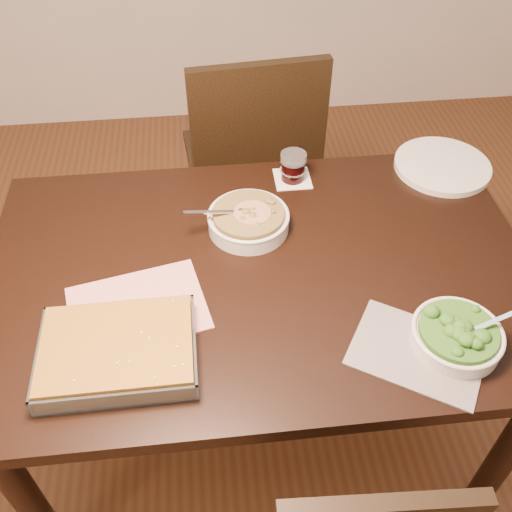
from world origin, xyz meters
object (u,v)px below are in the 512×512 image
dinner_plate (442,166)px  chair_far (252,157)px  wine_tumbler (293,166)px  broccoli_bowl (457,335)px  stew_bowl (248,220)px  table (261,293)px  baking_dish (118,351)px

dinner_plate → chair_far: 0.71m
wine_tumbler → broccoli_bowl: bearing=-67.0°
chair_far → broccoli_bowl: bearing=103.2°
stew_bowl → wine_tumbler: 0.25m
table → broccoli_bowl: size_ratio=6.06×
wine_tumbler → baking_dish: bearing=-128.6°
broccoli_bowl → dinner_plate: size_ratio=0.80×
table → wine_tumbler: 0.41m
broccoli_bowl → dinner_plate: bearing=73.1°
stew_bowl → baking_dish: size_ratio=0.72×
wine_tumbler → table: bearing=-111.0°
table → dinner_plate: size_ratio=4.84×
dinner_plate → baking_dish: bearing=-147.4°
table → stew_bowl: (-0.02, 0.16, 0.13)m
table → dinner_plate: bearing=31.0°
broccoli_bowl → wine_tumbler: bearing=113.0°
table → dinner_plate: 0.71m
wine_tumbler → dinner_plate: (0.46, 0.00, -0.04)m
table → chair_far: 0.77m
dinner_plate → stew_bowl: bearing=-161.6°
stew_bowl → broccoli_bowl: bearing=-45.7°
broccoli_bowl → baking_dish: size_ratio=0.68×
dinner_plate → wine_tumbler: bearing=-179.7°
broccoli_bowl → wine_tumbler: 0.69m
stew_bowl → dinner_plate: size_ratio=0.84×
dinner_plate → chair_far: size_ratio=0.29×
baking_dish → wine_tumbler: (0.48, 0.60, 0.02)m
table → broccoli_bowl: (0.41, -0.28, 0.12)m
broccoli_bowl → stew_bowl: bearing=134.3°
broccoli_bowl → chair_far: bearing=108.5°
baking_dish → chair_far: chair_far is taller
baking_dish → chair_far: size_ratio=0.35×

